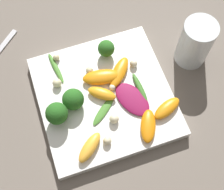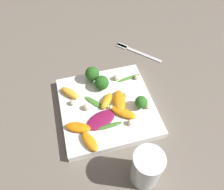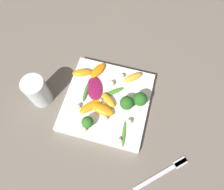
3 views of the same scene
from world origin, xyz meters
The scene contains 25 objects.
ground_plane centered at (0.00, 0.00, 0.00)m, with size 2.40×2.40×0.00m, color #6B6056.
plate centered at (0.00, 0.00, 0.01)m, with size 0.26×0.26×0.02m.
drinking_glass centered at (-0.04, 0.21, 0.05)m, with size 0.07×0.07×0.11m.
fork centered at (-0.15, -0.22, 0.00)m, with size 0.13×0.14×0.01m.
radicchio_leaf_0 centered at (0.03, 0.05, 0.03)m, with size 0.10×0.08×0.01m.
orange_segment_0 centered at (0.09, 0.06, 0.03)m, with size 0.07×0.05×0.02m.
orange_segment_1 centered at (0.00, -0.01, 0.03)m, with size 0.05×0.06×0.02m.
orange_segment_2 centered at (0.10, -0.06, 0.03)m, with size 0.06×0.06×0.02m.
orange_segment_3 centered at (-0.03, 0.01, 0.03)m, with size 0.05×0.08×0.02m.
orange_segment_4 centered at (0.07, 0.10, 0.03)m, with size 0.05×0.07×0.02m.
orange_segment_5 centered at (-0.03, 0.04, 0.03)m, with size 0.07×0.07×0.02m.
broccoli_floret_0 centered at (0.00, -0.06, 0.05)m, with size 0.04×0.04×0.04m.
broccoli_floret_1 centered at (0.02, -0.10, 0.05)m, with size 0.04×0.04×0.05m.
broccoli_floret_2 centered at (-0.09, 0.03, 0.05)m, with size 0.03×0.03×0.04m.
arugula_sprig_0 centered at (0.03, -0.01, 0.03)m, with size 0.06×0.07×0.00m.
arugula_sprig_1 centered at (0.01, 0.07, 0.03)m, with size 0.07×0.02×0.01m.
arugula_sprig_2 centered at (-0.09, -0.08, 0.03)m, with size 0.08×0.02×0.01m.
macadamia_nut_0 centered at (-0.11, -0.07, 0.03)m, with size 0.01×0.01×0.01m.
macadamia_nut_1 centered at (0.09, -0.03, 0.03)m, with size 0.02×0.02×0.02m.
macadamia_nut_2 centered at (-0.05, -0.08, 0.03)m, with size 0.02×0.02×0.02m.
macadamia_nut_3 centered at (-0.04, 0.08, 0.03)m, with size 0.02×0.02×0.02m.
macadamia_nut_4 centered at (-0.11, 0.04, 0.03)m, with size 0.02×0.02×0.02m.
macadamia_nut_5 centered at (-0.06, -0.01, 0.03)m, with size 0.02×0.02×0.02m.
macadamia_nut_6 centered at (0.06, 0.00, 0.03)m, with size 0.02×0.02×0.02m.
macadamia_nut_7 centered at (-0.01, 0.02, 0.03)m, with size 0.01×0.01×0.01m.
Camera 3 is at (-0.24, -0.08, 0.65)m, focal length 35.00 mm.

